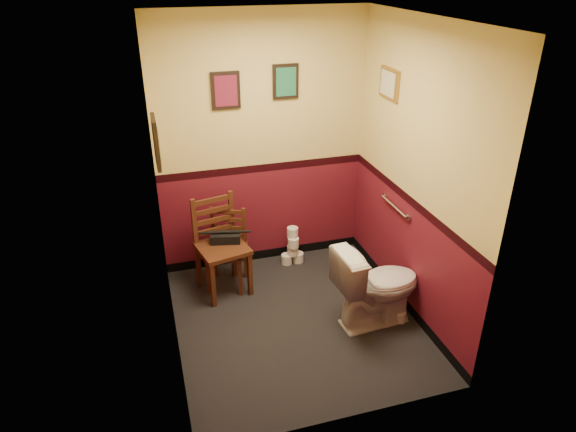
% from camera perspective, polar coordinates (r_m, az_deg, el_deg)
% --- Properties ---
extents(floor, '(2.20, 2.40, 0.00)m').
position_cam_1_polar(floor, '(4.98, 0.83, -11.60)').
color(floor, black).
rests_on(floor, ground).
extents(ceiling, '(2.20, 2.40, 0.00)m').
position_cam_1_polar(ceiling, '(3.92, 1.11, 21.06)').
color(ceiling, silver).
rests_on(ceiling, ground).
extents(wall_back, '(2.20, 0.00, 2.70)m').
position_cam_1_polar(wall_back, '(5.35, -2.90, 7.76)').
color(wall_back, maroon).
rests_on(wall_back, ground).
extents(wall_front, '(2.20, 0.00, 2.70)m').
position_cam_1_polar(wall_front, '(3.28, 7.21, -5.48)').
color(wall_front, maroon).
rests_on(wall_front, ground).
extents(wall_left, '(0.00, 2.40, 2.70)m').
position_cam_1_polar(wall_left, '(4.11, -13.86, 0.90)').
color(wall_left, maroon).
rests_on(wall_left, ground).
extents(wall_right, '(0.00, 2.40, 2.70)m').
position_cam_1_polar(wall_right, '(4.70, 13.91, 4.21)').
color(wall_right, maroon).
rests_on(wall_right, ground).
extents(grab_bar, '(0.05, 0.56, 0.06)m').
position_cam_1_polar(grab_bar, '(5.04, 11.75, 1.04)').
color(grab_bar, silver).
rests_on(grab_bar, wall_right).
extents(framed_print_back_a, '(0.28, 0.04, 0.36)m').
position_cam_1_polar(framed_print_back_a, '(5.10, -6.94, 13.66)').
color(framed_print_back_a, black).
rests_on(framed_print_back_a, wall_back).
extents(framed_print_back_b, '(0.26, 0.04, 0.34)m').
position_cam_1_polar(framed_print_back_b, '(5.22, -0.26, 14.71)').
color(framed_print_back_b, black).
rests_on(framed_print_back_b, wall_back).
extents(framed_print_left, '(0.04, 0.30, 0.38)m').
position_cam_1_polar(framed_print_left, '(4.02, -14.44, 7.96)').
color(framed_print_left, black).
rests_on(framed_print_left, wall_left).
extents(framed_print_right, '(0.04, 0.34, 0.28)m').
position_cam_1_polar(framed_print_right, '(4.98, 11.18, 14.24)').
color(framed_print_right, olive).
rests_on(framed_print_right, wall_right).
extents(toilet, '(0.85, 0.52, 0.80)m').
position_cam_1_polar(toilet, '(4.82, 9.86, -7.63)').
color(toilet, white).
rests_on(toilet, floor).
extents(toilet_brush, '(0.10, 0.10, 0.37)m').
position_cam_1_polar(toilet_brush, '(5.06, 12.38, -10.80)').
color(toilet_brush, silver).
rests_on(toilet_brush, floor).
extents(chair_left, '(0.56, 0.56, 1.00)m').
position_cam_1_polar(chair_left, '(5.20, -7.49, -3.34)').
color(chair_left, '#442314').
rests_on(chair_left, floor).
extents(chair_right, '(0.50, 0.50, 0.82)m').
position_cam_1_polar(chair_right, '(5.32, -6.79, -3.68)').
color(chair_right, '#442314').
rests_on(chair_right, floor).
extents(handbag, '(0.32, 0.21, 0.22)m').
position_cam_1_polar(handbag, '(5.23, -6.93, -2.83)').
color(handbag, black).
rests_on(handbag, chair_right).
extents(tp_stack, '(0.26, 0.16, 0.44)m').
position_cam_1_polar(tp_stack, '(5.74, 0.53, -3.61)').
color(tp_stack, silver).
rests_on(tp_stack, floor).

